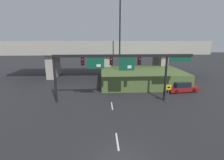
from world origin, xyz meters
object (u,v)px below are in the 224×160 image
object	(u,v)px
parked_sedan_near_right	(182,87)
signal_gantry	(120,63)
highway_light_pole_near	(120,33)
speed_limit_sign	(168,91)

from	to	relation	value
parked_sedan_near_right	signal_gantry	bearing A→B (deg)	-168.40
signal_gantry	highway_light_pole_near	distance (m)	9.49
signal_gantry	highway_light_pole_near	world-z (taller)	highway_light_pole_near
speed_limit_sign	highway_light_pole_near	world-z (taller)	highway_light_pole_near
signal_gantry	highway_light_pole_near	size ratio (longest dim) A/B	1.04
signal_gantry	parked_sedan_near_right	size ratio (longest dim) A/B	3.60
signal_gantry	speed_limit_sign	size ratio (longest dim) A/B	7.18
speed_limit_sign	parked_sedan_near_right	bearing A→B (deg)	49.78
speed_limit_sign	parked_sedan_near_right	xyz separation A→B (m)	(3.72, 4.40, -0.84)
signal_gantry	highway_light_pole_near	xyz separation A→B (m)	(0.86, 8.71, 3.67)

